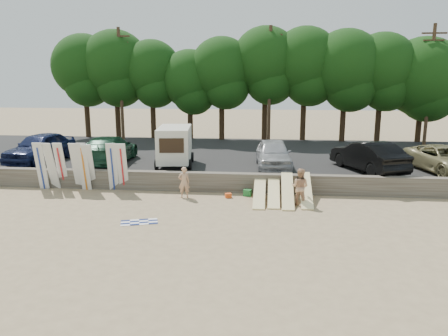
{
  "coord_description": "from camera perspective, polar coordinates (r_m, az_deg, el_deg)",
  "views": [
    {
      "loc": [
        2.09,
        -18.89,
        5.91
      ],
      "look_at": [
        -0.22,
        3.0,
        1.26
      ],
      "focal_mm": 35.0,
      "sensor_mm": 36.0,
      "label": 1
    }
  ],
  "objects": [
    {
      "name": "surfboard_upright_2",
      "position": [
        24.56,
        -20.51,
        0.27
      ],
      "size": [
        0.53,
        0.73,
        2.53
      ],
      "primitive_type": "cube",
      "rotation": [
        0.25,
        0.0,
        0.05
      ],
      "color": "silver",
      "rests_on": "ground"
    },
    {
      "name": "surfboard_low_2",
      "position": [
        20.94,
        8.3,
        -2.95
      ],
      "size": [
        0.56,
        2.82,
        1.15
      ],
      "primitive_type": "cube",
      "rotation": [
        0.37,
        0.0,
        0.0
      ],
      "color": "#FFE9A0",
      "rests_on": "ground"
    },
    {
      "name": "treeline",
      "position": [
        36.4,
        4.67,
        12.87
      ],
      "size": [
        33.5,
        6.4,
        9.18
      ],
      "color": "#382616",
      "rests_on": "parking_lot"
    },
    {
      "name": "surfboard_upright_4",
      "position": [
        23.83,
        -17.81,
        0.16
      ],
      "size": [
        0.51,
        0.53,
        2.57
      ],
      "primitive_type": "cube",
      "rotation": [
        0.18,
        0.0,
        0.02
      ],
      "color": "silver",
      "rests_on": "ground"
    },
    {
      "name": "seawall",
      "position": [
        22.64,
        0.55,
        -1.89
      ],
      "size": [
        44.0,
        0.5,
        1.0
      ],
      "primitive_type": "cube",
      "color": "#6B6356",
      "rests_on": "ground"
    },
    {
      "name": "ground",
      "position": [
        19.9,
        -0.29,
        -5.34
      ],
      "size": [
        120.0,
        120.0,
        0.0
      ],
      "primitive_type": "plane",
      "color": "tan",
      "rests_on": "ground"
    },
    {
      "name": "car_2",
      "position": [
        25.37,
        6.46,
        1.88
      ],
      "size": [
        2.25,
        4.89,
        1.62
      ],
      "primitive_type": "imported",
      "rotation": [
        0.0,
        0.0,
        0.07
      ],
      "color": "#ACADB1",
      "rests_on": "parking_lot"
    },
    {
      "name": "car_4",
      "position": [
        26.85,
        26.84,
        1.03
      ],
      "size": [
        3.65,
        5.66,
        1.45
      ],
      "primitive_type": "imported",
      "rotation": [
        0.0,
        0.0,
        0.26
      ],
      "color": "#8C8459",
      "rests_on": "parking_lot"
    },
    {
      "name": "car_0",
      "position": [
        29.2,
        -22.87,
        2.51
      ],
      "size": [
        2.81,
        5.53,
        1.8
      ],
      "primitive_type": "imported",
      "rotation": [
        0.0,
        0.0,
        -0.13
      ],
      "color": "#11193D",
      "rests_on": "parking_lot"
    },
    {
      "name": "surfboard_low_0",
      "position": [
        21.03,
        4.65,
        -3.28
      ],
      "size": [
        0.56,
        2.92,
        0.81
      ],
      "primitive_type": "cube",
      "rotation": [
        0.25,
        0.0,
        0.0
      ],
      "color": "#FFE9A0",
      "rests_on": "ground"
    },
    {
      "name": "surfboard_upright_7",
      "position": [
        23.24,
        -13.13,
        0.12
      ],
      "size": [
        0.57,
        0.68,
        2.55
      ],
      "primitive_type": "cube",
      "rotation": [
        0.22,
        0.0,
        0.11
      ],
      "color": "silver",
      "rests_on": "ground"
    },
    {
      "name": "surfboard_upright_5",
      "position": [
        23.83,
        -17.21,
        0.12
      ],
      "size": [
        0.61,
        0.89,
        2.5
      ],
      "primitive_type": "cube",
      "rotation": [
        0.3,
        0.0,
        0.14
      ],
      "color": "silver",
      "rests_on": "ground"
    },
    {
      "name": "surfboard_upright_0",
      "position": [
        24.8,
        -22.81,
        0.23
      ],
      "size": [
        0.53,
        0.6,
        2.56
      ],
      "primitive_type": "cube",
      "rotation": [
        0.2,
        0.0,
        0.06
      ],
      "color": "silver",
      "rests_on": "ground"
    },
    {
      "name": "utility_poles",
      "position": [
        34.89,
        5.98,
        11.08
      ],
      "size": [
        25.8,
        0.26,
        9.0
      ],
      "color": "#473321",
      "rests_on": "parking_lot"
    },
    {
      "name": "beach_towel",
      "position": [
        18.46,
        -11.01,
        -6.94
      ],
      "size": [
        1.88,
        1.88,
        0.0
      ],
      "primitive_type": "plane",
      "rotation": [
        0.0,
        0.0,
        0.31
      ],
      "color": "white",
      "rests_on": "ground"
    },
    {
      "name": "surfboard_upright_3",
      "position": [
        24.09,
        -18.65,
        0.2
      ],
      "size": [
        0.52,
        0.68,
        2.54
      ],
      "primitive_type": "cube",
      "rotation": [
        0.23,
        0.0,
        -0.03
      ],
      "color": "silver",
      "rests_on": "ground"
    },
    {
      "name": "surfboard_upright_6",
      "position": [
        23.38,
        -14.37,
        0.14
      ],
      "size": [
        0.59,
        0.65,
        2.56
      ],
      "primitive_type": "cube",
      "rotation": [
        0.2,
        0.0,
        0.16
      ],
      "color": "silver",
      "rests_on": "ground"
    },
    {
      "name": "car_1",
      "position": [
        27.31,
        -14.8,
        2.33
      ],
      "size": [
        2.63,
        5.9,
        1.68
      ],
      "primitive_type": "imported",
      "rotation": [
        0.0,
        0.0,
        3.19
      ],
      "color": "#133523",
      "rests_on": "parking_lot"
    },
    {
      "name": "box_trailer",
      "position": [
        25.82,
        -6.46,
        3.12
      ],
      "size": [
        2.41,
        3.8,
        2.29
      ],
      "rotation": [
        0.0,
        0.0,
        0.12
      ],
      "color": "beige",
      "rests_on": "parking_lot"
    },
    {
      "name": "surfboard_upright_1",
      "position": [
        24.66,
        -21.63,
        0.24
      ],
      "size": [
        0.59,
        0.76,
        2.54
      ],
      "primitive_type": "cube",
      "rotation": [
        0.25,
        0.0,
        -0.14
      ],
      "color": "silver",
      "rests_on": "ground"
    },
    {
      "name": "surfboard_low_1",
      "position": [
        21.15,
        6.51,
        -3.13
      ],
      "size": [
        0.56,
        2.91,
        0.88
      ],
      "primitive_type": "cube",
      "rotation": [
        0.27,
        0.0,
        0.0
      ],
      "color": "#FFE9A0",
      "rests_on": "ground"
    },
    {
      "name": "gear_bag",
      "position": [
        21.64,
        0.56,
        -3.61
      ],
      "size": [
        0.36,
        0.33,
        0.22
      ],
      "primitive_type": "cube",
      "rotation": [
        0.0,
        0.0,
        0.32
      ],
      "color": "#E1501A",
      "rests_on": "ground"
    },
    {
      "name": "beachgoer_a",
      "position": [
        21.59,
        -5.24,
        -1.87
      ],
      "size": [
        0.65,
        0.52,
        1.55
      ],
      "primitive_type": "imported",
      "rotation": [
        0.0,
        0.0,
        3.43
      ],
      "color": "tan",
      "rests_on": "ground"
    },
    {
      "name": "beachgoer_b",
      "position": [
        20.54,
        9.89,
        -2.44
      ],
      "size": [
        1.03,
        0.93,
        1.74
      ],
      "primitive_type": "imported",
      "rotation": [
        0.0,
        0.0,
        2.76
      ],
      "color": "tan",
      "rests_on": "ground"
    },
    {
      "name": "car_3",
      "position": [
        25.5,
        18.3,
        1.48
      ],
      "size": [
        3.7,
        5.44,
        1.7
      ],
      "primitive_type": "imported",
      "rotation": [
        0.0,
        0.0,
        3.55
      ],
      "color": "black",
      "rests_on": "parking_lot"
    },
    {
      "name": "surfboard_low_3",
      "position": [
        21.21,
        10.62,
        -2.84
      ],
      "size": [
        0.56,
        2.82,
        1.15
      ],
      "primitive_type": "cube",
      "rotation": [
        0.37,
        0.0,
        0.0
      ],
      "color": "#FFE9A0",
      "rests_on": "ground"
    },
    {
      "name": "cooler",
      "position": [
        21.99,
        3.09,
        -3.24
      ],
      "size": [
        0.43,
        0.36,
        0.32
      ],
      "primitive_type": "cube",
      "rotation": [
        0.0,
        0.0,
        -0.17
      ],
      "color": "#227D33",
      "rests_on": "ground"
    },
    {
      "name": "parking_lot",
      "position": [
        29.98,
        1.92,
        1.24
      ],
      "size": [
        44.0,
        14.5,
        0.7
      ],
      "primitive_type": "cube",
      "color": "#282828",
      "rests_on": "ground"
    }
  ]
}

